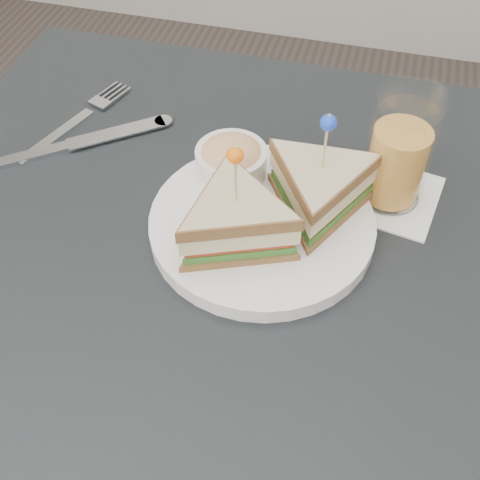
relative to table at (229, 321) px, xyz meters
name	(u,v)px	position (x,y,z in m)	size (l,w,h in m)	color
table	(229,321)	(0.00, 0.00, 0.00)	(0.80, 0.80, 0.75)	black
plate_meal	(270,204)	(0.02, 0.08, 0.11)	(0.28, 0.27, 0.14)	white
cutlery_fork	(80,118)	(-0.25, 0.20, 0.08)	(0.08, 0.19, 0.01)	silver
cutlery_knife	(76,144)	(-0.23, 0.15, 0.08)	(0.19, 0.15, 0.01)	silver
drink_set	(398,155)	(0.14, 0.16, 0.14)	(0.12, 0.12, 0.14)	white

